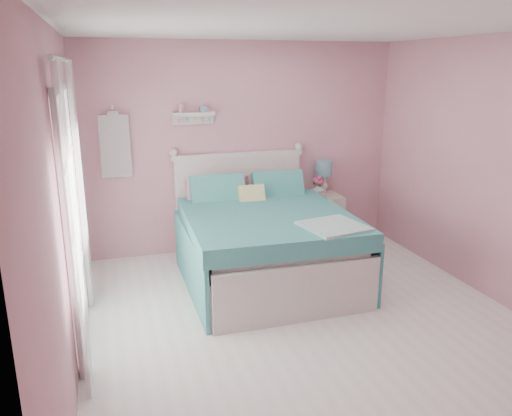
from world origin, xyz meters
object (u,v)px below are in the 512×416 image
nightstand (322,219)px  vase (318,189)px  table_lamp (324,171)px  bed (263,242)px  teacup (322,195)px

nightstand → vase: size_ratio=3.92×
table_lamp → nightstand: bearing=-116.7°
bed → teacup: bearing=35.6°
bed → teacup: 1.25m
bed → vase: bearing=40.9°
bed → table_lamp: size_ratio=4.94×
table_lamp → teacup: bearing=-116.5°
nightstand → table_lamp: table_lamp is taller
bed → table_lamp: bearing=41.1°
vase → teacup: 0.16m
vase → teacup: bearing=-94.1°
table_lamp → teacup: table_lamp is taller
nightstand → teacup: teacup is taller
bed → vase: bed is taller
table_lamp → vase: size_ratio=2.60×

